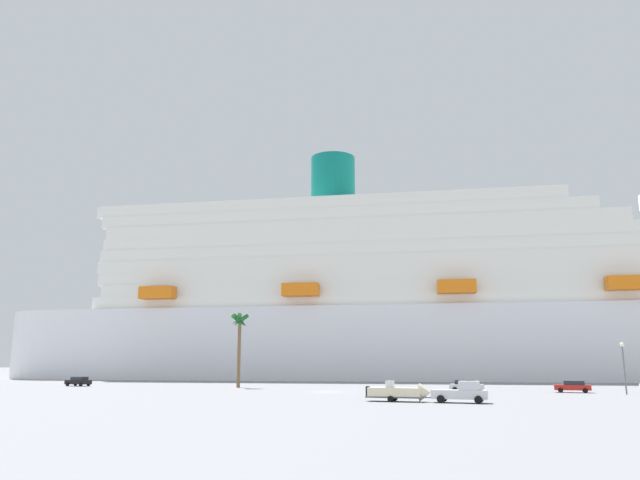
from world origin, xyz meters
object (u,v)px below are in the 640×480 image
cruise_ship (445,307)px  parked_car_silver_sedan (466,386)px  street_lamp (623,359)px  pickup_truck (462,392)px  small_boat_on_trailer (402,392)px  palm_tree (240,328)px  parked_car_black_coupe (79,381)px  parked_car_red_hatchback (573,386)px

cruise_ship → parked_car_silver_sedan: bearing=-83.5°
street_lamp → parked_car_silver_sedan: 20.65m
pickup_truck → small_boat_on_trailer: pickup_truck is taller
palm_tree → parked_car_black_coupe: palm_tree is taller
palm_tree → parked_car_silver_sedan: size_ratio=2.50×
parked_car_silver_sedan → pickup_truck: bearing=-88.7°
cruise_ship → palm_tree: cruise_ship is taller
pickup_truck → palm_tree: 47.70m
palm_tree → parked_car_red_hatchback: 51.55m
palm_tree → street_lamp: 57.32m
parked_car_black_coupe → cruise_ship: bearing=42.4°
small_boat_on_trailer → parked_car_red_hatchback: (19.86, 25.32, -0.13)m
parked_car_silver_sedan → parked_car_red_hatchback: (14.18, 1.00, -0.00)m
cruise_ship → pickup_truck: bearing=-85.1°
palm_tree → parked_car_black_coupe: (-28.70, -2.24, -8.87)m
parked_car_silver_sedan → parked_car_black_coupe: size_ratio=1.05×
street_lamp → palm_tree: bearing=173.4°
cruise_ship → parked_car_black_coupe: size_ratio=49.88×
parked_car_silver_sedan → parked_car_black_coupe: bearing=178.4°
small_boat_on_trailer → parked_car_black_coupe: 65.02m
cruise_ship → parked_car_black_coupe: 81.37m
cruise_ship → parked_car_black_coupe: (-58.87, -53.84, -16.00)m
small_boat_on_trailer → parked_car_silver_sedan: size_ratio=1.63×
small_boat_on_trailer → pickup_truck: bearing=-3.3°
pickup_truck → street_lamp: size_ratio=0.86×
palm_tree → parked_car_black_coupe: bearing=-175.5°
pickup_truck → small_boat_on_trailer: size_ratio=0.73×
palm_tree → parked_car_silver_sedan: palm_tree is taller
cruise_ship → street_lamp: cruise_ship is taller
cruise_ship → small_boat_on_trailer: size_ratio=29.30×
palm_tree → parked_car_red_hatchback: (50.69, -3.08, -8.86)m
parked_car_red_hatchback → parked_car_black_coupe: bearing=179.4°
pickup_truck → parked_car_red_hatchback: (13.63, 25.67, -0.21)m
street_lamp → parked_car_silver_sedan: size_ratio=1.37×
palm_tree → street_lamp: palm_tree is taller
small_boat_on_trailer → palm_tree: (-30.82, 28.40, 8.74)m
palm_tree → cruise_ship: bearing=59.7°
cruise_ship → pickup_truck: 82.19m
palm_tree → parked_car_black_coupe: size_ratio=2.62×
small_boat_on_trailer → parked_car_black_coupe: small_boat_on_trailer is taller
small_boat_on_trailer → parked_car_silver_sedan: 24.97m
parked_car_black_coupe → street_lamp: bearing=-2.9°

